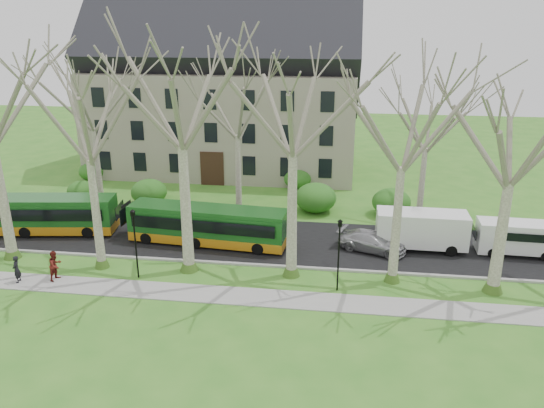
{
  "coord_description": "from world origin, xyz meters",
  "views": [
    {
      "loc": [
        5.9,
        -28.54,
        14.94
      ],
      "look_at": [
        1.65,
        3.0,
        3.7
      ],
      "focal_mm": 35.0,
      "sensor_mm": 36.0,
      "label": 1
    }
  ],
  "objects_px": {
    "van_b": "(517,238)",
    "van_a": "(421,231)",
    "pedestrian_b": "(55,265)",
    "pedestrian_a": "(16,269)",
    "sedan": "(372,242)",
    "bus_follow": "(208,225)",
    "bus_lead": "(37,214)"
  },
  "relations": [
    {
      "from": "van_b",
      "to": "van_a",
      "type": "bearing_deg",
      "value": -178.46
    },
    {
      "from": "bus_follow",
      "to": "van_b",
      "type": "xyz_separation_m",
      "value": [
        20.69,
        1.02,
        -0.26
      ]
    },
    {
      "from": "bus_follow",
      "to": "van_a",
      "type": "height_order",
      "value": "bus_follow"
    },
    {
      "from": "bus_follow",
      "to": "sedan",
      "type": "distance_m",
      "value": 11.27
    },
    {
      "from": "sedan",
      "to": "van_b",
      "type": "xyz_separation_m",
      "value": [
        9.44,
        0.76,
        0.45
      ]
    },
    {
      "from": "van_a",
      "to": "pedestrian_b",
      "type": "bearing_deg",
      "value": -160.42
    },
    {
      "from": "sedan",
      "to": "van_a",
      "type": "bearing_deg",
      "value": -56.4
    },
    {
      "from": "bus_lead",
      "to": "van_a",
      "type": "distance_m",
      "value": 27.25
    },
    {
      "from": "van_b",
      "to": "pedestrian_a",
      "type": "bearing_deg",
      "value": -162.9
    },
    {
      "from": "bus_lead",
      "to": "pedestrian_a",
      "type": "xyz_separation_m",
      "value": [
        2.95,
        -7.41,
        -0.56
      ]
    },
    {
      "from": "van_a",
      "to": "van_b",
      "type": "height_order",
      "value": "van_a"
    },
    {
      "from": "bus_follow",
      "to": "sedan",
      "type": "xyz_separation_m",
      "value": [
        11.24,
        0.25,
        -0.7
      ]
    },
    {
      "from": "van_b",
      "to": "pedestrian_b",
      "type": "xyz_separation_m",
      "value": [
        -28.37,
        -7.48,
        -0.19
      ]
    },
    {
      "from": "van_a",
      "to": "pedestrian_b",
      "type": "distance_m",
      "value": 23.43
    },
    {
      "from": "van_b",
      "to": "pedestrian_a",
      "type": "height_order",
      "value": "van_b"
    },
    {
      "from": "van_a",
      "to": "pedestrian_b",
      "type": "relative_size",
      "value": 3.24
    },
    {
      "from": "sedan",
      "to": "van_a",
      "type": "relative_size",
      "value": 0.77
    },
    {
      "from": "pedestrian_b",
      "to": "van_a",
      "type": "bearing_deg",
      "value": -56.96
    },
    {
      "from": "pedestrian_a",
      "to": "pedestrian_b",
      "type": "bearing_deg",
      "value": 95.21
    },
    {
      "from": "bus_lead",
      "to": "pedestrian_b",
      "type": "relative_size",
      "value": 6.07
    },
    {
      "from": "van_a",
      "to": "pedestrian_b",
      "type": "xyz_separation_m",
      "value": [
        -22.17,
        -7.55,
        -0.38
      ]
    },
    {
      "from": "pedestrian_a",
      "to": "bus_lead",
      "type": "bearing_deg",
      "value": -169.78
    },
    {
      "from": "pedestrian_b",
      "to": "bus_follow",
      "type": "bearing_deg",
      "value": -35.7
    },
    {
      "from": "sedan",
      "to": "bus_lead",
      "type": "bearing_deg",
      "value": 109.04
    },
    {
      "from": "van_a",
      "to": "sedan",
      "type": "bearing_deg",
      "value": -164.82
    },
    {
      "from": "van_a",
      "to": "bus_follow",
      "type": "bearing_deg",
      "value": -174.92
    },
    {
      "from": "van_a",
      "to": "pedestrian_b",
      "type": "height_order",
      "value": "van_a"
    },
    {
      "from": "sedan",
      "to": "pedestrian_a",
      "type": "bearing_deg",
      "value": 128.46
    },
    {
      "from": "sedan",
      "to": "van_a",
      "type": "xyz_separation_m",
      "value": [
        3.25,
        0.83,
        0.64
      ]
    },
    {
      "from": "pedestrian_a",
      "to": "pedestrian_b",
      "type": "relative_size",
      "value": 0.91
    },
    {
      "from": "van_a",
      "to": "pedestrian_a",
      "type": "bearing_deg",
      "value": -160.6
    },
    {
      "from": "van_a",
      "to": "van_b",
      "type": "xyz_separation_m",
      "value": [
        6.19,
        -0.07,
        -0.19
      ]
    }
  ]
}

